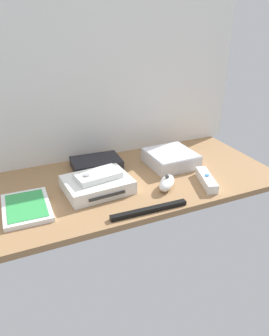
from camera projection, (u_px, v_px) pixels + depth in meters
The scene contains 10 objects.
ground_plane at pixel (134, 181), 116.00cm from camera, with size 100.00×48.00×2.00cm, color #936D47.
back_wall at pixel (108, 74), 121.75cm from camera, with size 110.00×1.20×64.00cm, color white.
game_console at pixel (97, 185), 106.81cm from camera, with size 21.95×17.49×4.40cm.
mini_computer at pixel (171, 158), 124.52cm from camera, with size 17.36×17.36×5.30cm.
game_case at pixel (26, 207), 97.16cm from camera, with size 14.25×19.46×1.56cm.
network_router at pixel (96, 163), 122.73cm from camera, with size 18.61×13.07×3.40cm.
remote_wand at pixel (206, 180), 111.29cm from camera, with size 8.00×15.19×3.40cm.
remote_nunchuk at pixel (167, 183), 108.17cm from camera, with size 10.15×10.21×5.10cm.
remote_classic_pad at pixel (98, 175), 105.64cm from camera, with size 15.35×9.88×2.40cm.
sensor_bar at pixel (149, 210), 96.00cm from camera, with size 24.00×1.80×1.40cm, color black.
Camera 1 is at (-41.74, -93.43, 53.82)cm, focal length 35.02 mm.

